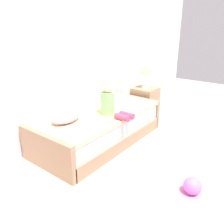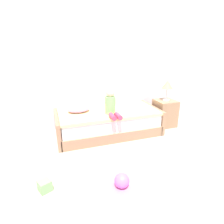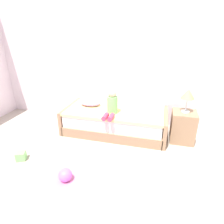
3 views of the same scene
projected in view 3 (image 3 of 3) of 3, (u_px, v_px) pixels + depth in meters
ground_plane at (122, 218)px, 2.17m from camera, size 9.20×9.20×0.00m
wall_rear at (150, 59)px, 3.92m from camera, size 7.20×0.10×2.90m
bed at (115, 121)px, 4.00m from camera, size 2.11×1.00×0.50m
nightstand at (183, 127)px, 3.63m from camera, size 0.44×0.44×0.60m
table_lamp at (188, 95)px, 3.38m from camera, size 0.24×0.24×0.45m
child_figure at (112, 104)px, 3.62m from camera, size 0.20×0.51×0.50m
pillow at (90, 103)px, 4.10m from camera, size 0.44×0.30×0.13m
toy_ball at (65, 175)px, 2.69m from camera, size 0.19×0.19×0.19m
area_rug at (88, 169)px, 2.96m from camera, size 1.60×1.10×0.01m
toy_block at (21, 156)px, 3.15m from camera, size 0.19×0.19×0.15m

